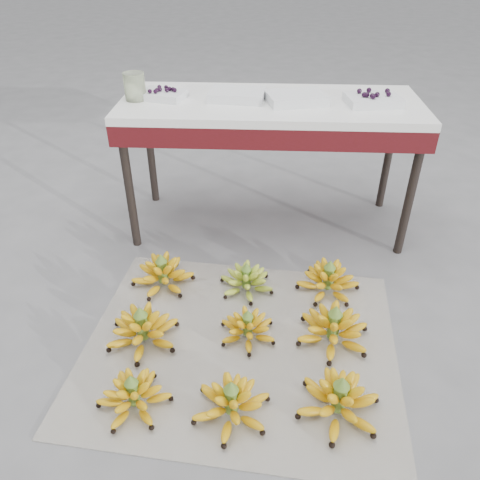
{
  "coord_description": "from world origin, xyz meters",
  "views": [
    {
      "loc": [
        0.13,
        -1.31,
        1.43
      ],
      "look_at": [
        0.04,
        0.36,
        0.3
      ],
      "focal_mm": 35.0,
      "sensor_mm": 36.0,
      "label": 1
    }
  ],
  "objects_px": {
    "tray_right": "(296,98)",
    "glass_jar": "(135,86)",
    "bunch_front_right": "(339,401)",
    "tray_far_right": "(373,100)",
    "bunch_back_left": "(163,274)",
    "vendor_table": "(270,116)",
    "bunch_back_right": "(328,280)",
    "bunch_mid_left": "(143,329)",
    "tray_left": "(237,95)",
    "bunch_front_center": "(231,403)",
    "tray_far_left": "(163,94)",
    "bunch_mid_right": "(333,329)",
    "bunch_back_center": "(246,280)",
    "newspaper_mat": "(240,345)",
    "bunch_mid_center": "(248,328)",
    "bunch_front_left": "(134,395)"
  },
  "relations": [
    {
      "from": "tray_right",
      "to": "glass_jar",
      "type": "xyz_separation_m",
      "value": [
        -0.79,
        -0.0,
        0.04
      ]
    },
    {
      "from": "bunch_front_right",
      "to": "glass_jar",
      "type": "height_order",
      "value": "glass_jar"
    },
    {
      "from": "tray_right",
      "to": "tray_far_right",
      "type": "relative_size",
      "value": 1.15
    },
    {
      "from": "bunch_back_left",
      "to": "vendor_table",
      "type": "relative_size",
      "value": 0.23
    },
    {
      "from": "bunch_back_right",
      "to": "vendor_table",
      "type": "relative_size",
      "value": 0.23
    },
    {
      "from": "bunch_mid_left",
      "to": "vendor_table",
      "type": "bearing_deg",
      "value": 57.59
    },
    {
      "from": "tray_left",
      "to": "bunch_front_center",
      "type": "bearing_deg",
      "value": -87.68
    },
    {
      "from": "bunch_back_right",
      "to": "tray_far_left",
      "type": "distance_m",
      "value": 1.22
    },
    {
      "from": "bunch_front_right",
      "to": "tray_far_left",
      "type": "relative_size",
      "value": 1.4
    },
    {
      "from": "bunch_front_right",
      "to": "bunch_mid_left",
      "type": "relative_size",
      "value": 1.09
    },
    {
      "from": "bunch_back_right",
      "to": "vendor_table",
      "type": "distance_m",
      "value": 0.87
    },
    {
      "from": "bunch_front_center",
      "to": "bunch_mid_right",
      "type": "height_order",
      "value": "bunch_mid_right"
    },
    {
      "from": "tray_far_left",
      "to": "tray_left",
      "type": "xyz_separation_m",
      "value": [
        0.37,
        0.01,
        0.0
      ]
    },
    {
      "from": "tray_far_left",
      "to": "glass_jar",
      "type": "relative_size",
      "value": 1.94
    },
    {
      "from": "bunch_back_center",
      "to": "tray_far_right",
      "type": "xyz_separation_m",
      "value": [
        0.58,
        0.57,
        0.68
      ]
    },
    {
      "from": "newspaper_mat",
      "to": "bunch_back_right",
      "type": "distance_m",
      "value": 0.54
    },
    {
      "from": "bunch_mid_center",
      "to": "bunch_back_right",
      "type": "bearing_deg",
      "value": 21.54
    },
    {
      "from": "bunch_back_center",
      "to": "tray_left",
      "type": "distance_m",
      "value": 0.92
    },
    {
      "from": "bunch_mid_left",
      "to": "bunch_mid_right",
      "type": "bearing_deg",
      "value": -1.64
    },
    {
      "from": "tray_left",
      "to": "glass_jar",
      "type": "distance_m",
      "value": 0.5
    },
    {
      "from": "bunch_mid_left",
      "to": "vendor_table",
      "type": "xyz_separation_m",
      "value": [
        0.5,
        0.95,
        0.56
      ]
    },
    {
      "from": "bunch_back_right",
      "to": "glass_jar",
      "type": "relative_size",
      "value": 2.62
    },
    {
      "from": "bunch_front_right",
      "to": "bunch_mid_right",
      "type": "height_order",
      "value": "bunch_mid_right"
    },
    {
      "from": "bunch_front_center",
      "to": "bunch_mid_center",
      "type": "bearing_deg",
      "value": 64.72
    },
    {
      "from": "bunch_front_left",
      "to": "bunch_back_center",
      "type": "distance_m",
      "value": 0.76
    },
    {
      "from": "tray_right",
      "to": "bunch_back_center",
      "type": "bearing_deg",
      "value": -110.14
    },
    {
      "from": "bunch_back_right",
      "to": "bunch_front_center",
      "type": "bearing_deg",
      "value": -106.93
    },
    {
      "from": "bunch_mid_left",
      "to": "glass_jar",
      "type": "xyz_separation_m",
      "value": [
        -0.17,
        0.93,
        0.71
      ]
    },
    {
      "from": "newspaper_mat",
      "to": "bunch_back_left",
      "type": "xyz_separation_m",
      "value": [
        -0.39,
        0.37,
        0.06
      ]
    },
    {
      "from": "bunch_front_left",
      "to": "bunch_back_center",
      "type": "height_order",
      "value": "bunch_front_left"
    },
    {
      "from": "tray_left",
      "to": "glass_jar",
      "type": "xyz_separation_m",
      "value": [
        -0.5,
        -0.04,
        0.04
      ]
    },
    {
      "from": "newspaper_mat",
      "to": "bunch_back_center",
      "type": "distance_m",
      "value": 0.36
    },
    {
      "from": "tray_right",
      "to": "bunch_back_right",
      "type": "bearing_deg",
      "value": -73.64
    },
    {
      "from": "bunch_mid_center",
      "to": "bunch_back_left",
      "type": "height_order",
      "value": "bunch_back_left"
    },
    {
      "from": "vendor_table",
      "to": "tray_far_left",
      "type": "bearing_deg",
      "value": 179.52
    },
    {
      "from": "bunch_back_left",
      "to": "bunch_front_center",
      "type": "bearing_deg",
      "value": -51.03
    },
    {
      "from": "bunch_front_left",
      "to": "glass_jar",
      "type": "relative_size",
      "value": 2.19
    },
    {
      "from": "newspaper_mat",
      "to": "tray_left",
      "type": "xyz_separation_m",
      "value": [
        -0.07,
        0.97,
        0.73
      ]
    },
    {
      "from": "bunch_mid_right",
      "to": "bunch_back_right",
      "type": "distance_m",
      "value": 0.32
    },
    {
      "from": "bunch_mid_left",
      "to": "newspaper_mat",
      "type": "bearing_deg",
      "value": -5.45
    },
    {
      "from": "tray_far_right",
      "to": "bunch_mid_right",
      "type": "bearing_deg",
      "value": -103.7
    },
    {
      "from": "bunch_back_left",
      "to": "tray_far_left",
      "type": "height_order",
      "value": "tray_far_left"
    },
    {
      "from": "bunch_mid_left",
      "to": "bunch_back_center",
      "type": "height_order",
      "value": "bunch_mid_left"
    },
    {
      "from": "bunch_front_left",
      "to": "bunch_back_right",
      "type": "bearing_deg",
      "value": 48.87
    },
    {
      "from": "bunch_back_right",
      "to": "tray_far_left",
      "type": "bearing_deg",
      "value": 157.35
    },
    {
      "from": "bunch_mid_center",
      "to": "tray_left",
      "type": "distance_m",
      "value": 1.15
    },
    {
      "from": "newspaper_mat",
      "to": "tray_far_right",
      "type": "xyz_separation_m",
      "value": [
        0.59,
        0.92,
        0.73
      ]
    },
    {
      "from": "bunch_front_left",
      "to": "tray_far_left",
      "type": "height_order",
      "value": "tray_far_left"
    },
    {
      "from": "bunch_mid_right",
      "to": "glass_jar",
      "type": "relative_size",
      "value": 2.93
    },
    {
      "from": "newspaper_mat",
      "to": "bunch_mid_left",
      "type": "bearing_deg",
      "value": 179.47
    }
  ]
}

